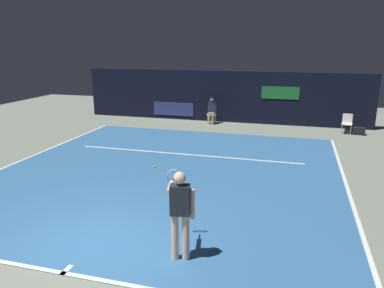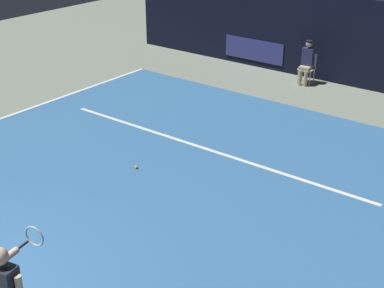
{
  "view_description": "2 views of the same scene",
  "coord_description": "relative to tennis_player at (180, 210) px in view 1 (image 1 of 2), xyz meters",
  "views": [
    {
      "loc": [
        3.74,
        -5.86,
        3.91
      ],
      "look_at": [
        0.62,
        5.18,
        0.83
      ],
      "focal_mm": 34.94,
      "sensor_mm": 36.0,
      "label": 1
    },
    {
      "loc": [
        6.89,
        -2.84,
        5.54
      ],
      "look_at": [
        0.63,
        5.31,
        0.79
      ],
      "focal_mm": 52.68,
      "sensor_mm": 36.0,
      "label": 2
    }
  ],
  "objects": [
    {
      "name": "ground_plane",
      "position": [
        -1.84,
        4.56,
        -0.99
      ],
      "size": [
        30.39,
        30.39,
        0.0
      ],
      "primitive_type": "plane",
      "color": "gray"
    },
    {
      "name": "court_surface",
      "position": [
        -1.84,
        4.56,
        -0.98
      ],
      "size": [
        10.64,
        11.28,
        0.01
      ],
      "primitive_type": "cube",
      "color": "#336699",
      "rests_on": "ground"
    },
    {
      "name": "line_baseline",
      "position": [
        -1.84,
        -1.03,
        -0.97
      ],
      "size": [
        10.64,
        0.1,
        0.01
      ],
      "primitive_type": "cube",
      "color": "white",
      "rests_on": "court_surface"
    },
    {
      "name": "line_sideline_left",
      "position": [
        3.44,
        4.56,
        -0.97
      ],
      "size": [
        0.1,
        11.28,
        0.01
      ],
      "primitive_type": "cube",
      "color": "white",
      "rests_on": "court_surface"
    },
    {
      "name": "line_sideline_right",
      "position": [
        -7.11,
        4.56,
        -0.97
      ],
      "size": [
        0.1,
        11.28,
        0.01
      ],
      "primitive_type": "cube",
      "color": "white",
      "rests_on": "court_surface"
    },
    {
      "name": "line_service",
      "position": [
        -1.84,
        6.53,
        -0.97
      ],
      "size": [
        8.3,
        0.1,
        0.01
      ],
      "primitive_type": "cube",
      "color": "white",
      "rests_on": "court_surface"
    },
    {
      "name": "line_centre_mark",
      "position": [
        -1.84,
        -0.93,
        -0.97
      ],
      "size": [
        0.1,
        0.3,
        0.01
      ],
      "primitive_type": "cube",
      "color": "white",
      "rests_on": "court_surface"
    },
    {
      "name": "back_wall",
      "position": [
        -1.84,
        12.91,
        0.31
      ],
      "size": [
        14.68,
        0.33,
        2.6
      ],
      "color": "black",
      "rests_on": "ground"
    },
    {
      "name": "tennis_player",
      "position": [
        0.0,
        0.0,
        0.0
      ],
      "size": [
        0.76,
        0.93,
        1.73
      ],
      "color": "beige",
      "rests_on": "ground"
    },
    {
      "name": "line_judge_on_chair",
      "position": [
        -2.19,
        12.18,
        -0.3
      ],
      "size": [
        0.48,
        0.56,
        1.32
      ],
      "color": "white",
      "rests_on": "ground"
    },
    {
      "name": "courtside_chair_near",
      "position": [
        4.14,
        11.73,
        -0.49
      ],
      "size": [
        0.49,
        0.47,
        0.88
      ],
      "color": "white",
      "rests_on": "ground"
    },
    {
      "name": "tennis_ball",
      "position": [
        -2.41,
        4.83,
        -0.94
      ],
      "size": [
        0.07,
        0.07,
        0.07
      ],
      "primitive_type": "sphere",
      "color": "#CCE033",
      "rests_on": "court_surface"
    },
    {
      "name": "equipment_bag",
      "position": [
        4.49,
        11.65,
        -0.83
      ],
      "size": [
        0.87,
        0.41,
        0.32
      ],
      "primitive_type": "cube",
      "rotation": [
        0.0,
        0.0,
        -0.11
      ],
      "color": "black",
      "rests_on": "ground"
    }
  ]
}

